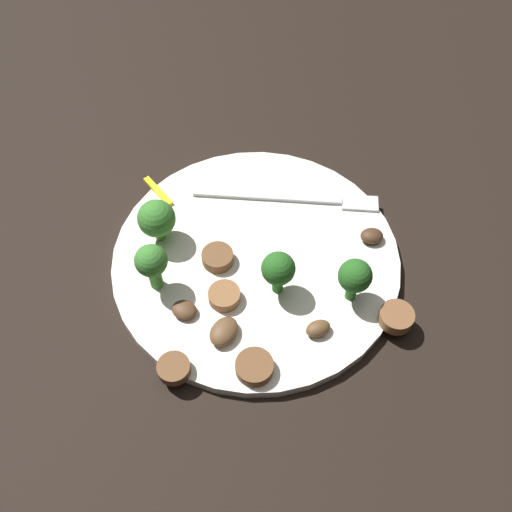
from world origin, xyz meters
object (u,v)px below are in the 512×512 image
broccoli_floret_2 (157,219)px  sausage_slice_0 (174,368)px  sausage_slice_1 (218,257)px  sausage_slice_4 (224,296)px  sausage_slice_2 (396,317)px  mushroom_1 (372,236)px  mushroom_2 (224,331)px  broccoli_floret_1 (278,270)px  broccoli_floret_3 (355,277)px  mushroom_0 (318,328)px  sausage_slice_3 (254,367)px  pepper_strip_0 (158,191)px  mushroom_3 (184,310)px  fork (300,199)px  plate (256,259)px  broccoli_floret_0 (152,264)px

broccoli_floret_2 → sausage_slice_0: (-0.02, -0.13, -0.02)m
sausage_slice_1 → sausage_slice_4: 0.04m
sausage_slice_2 → mushroom_1: bearing=78.2°
mushroom_2 → broccoli_floret_1: bearing=25.6°
broccoli_floret_3 → mushroom_0: size_ratio=2.19×
sausage_slice_3 → pepper_strip_0: sausage_slice_3 is taller
broccoli_floret_3 → sausage_slice_1: bearing=143.3°
mushroom_0 → mushroom_1: (0.08, 0.07, -0.00)m
broccoli_floret_2 → pepper_strip_0: (0.01, 0.05, -0.03)m
sausage_slice_1 → sausage_slice_3: 0.11m
sausage_slice_1 → mushroom_1: bearing=-9.4°
mushroom_1 → sausage_slice_2: bearing=-101.8°
broccoli_floret_1 → mushroom_0: size_ratio=2.18×
sausage_slice_1 → mushroom_2: 0.07m
broccoli_floret_1 → sausage_slice_2: bearing=-36.6°
sausage_slice_1 → mushroom_3: 0.06m
fork → sausage_slice_0: size_ratio=6.35×
fork → mushroom_2: bearing=-110.9°
fork → sausage_slice_0: bearing=-116.8°
sausage_slice_3 → mushroom_1: bearing=31.1°
sausage_slice_3 → mushroom_0: bearing=13.8°
plate → broccoli_floret_0: size_ratio=5.10×
mushroom_2 → sausage_slice_1: bearing=77.0°
plate → broccoli_floret_3: bearing=-46.4°
plate → mushroom_2: 0.08m
mushroom_0 → pepper_strip_0: mushroom_0 is taller
plate → sausage_slice_1: sausage_slice_1 is taller
broccoli_floret_1 → broccoli_floret_3: 0.06m
sausage_slice_1 → sausage_slice_2: same height
sausage_slice_2 → mushroom_3: bearing=158.4°
plate → mushroom_1: size_ratio=12.44×
sausage_slice_1 → broccoli_floret_2: bearing=135.0°
sausage_slice_1 → sausage_slice_2: (0.12, -0.11, 0.00)m
sausage_slice_3 → mushroom_3: sausage_slice_3 is taller
broccoli_floret_1 → mushroom_3: size_ratio=2.14×
broccoli_floret_3 → sausage_slice_3: size_ratio=1.53×
broccoli_floret_2 → mushroom_3: (0.00, -0.08, -0.02)m
sausage_slice_0 → sausage_slice_3: 0.06m
mushroom_3 → pepper_strip_0: mushroom_3 is taller
plate → sausage_slice_0: (-0.10, -0.08, 0.01)m
broccoli_floret_2 → mushroom_1: bearing=-19.8°
sausage_slice_0 → mushroom_2: bearing=20.5°
fork → broccoli_floret_0: 0.16m
sausage_slice_0 → sausage_slice_2: (0.19, -0.02, 0.00)m
plate → mushroom_0: mushroom_0 is taller
broccoli_floret_2 → mushroom_3: 0.09m
broccoli_floret_1 → broccoli_floret_3: (0.06, -0.03, 0.00)m
sausage_slice_3 → sausage_slice_4: bearing=92.5°
broccoli_floret_1 → sausage_slice_0: bearing=-156.6°
broccoli_floret_1 → sausage_slice_4: 0.05m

